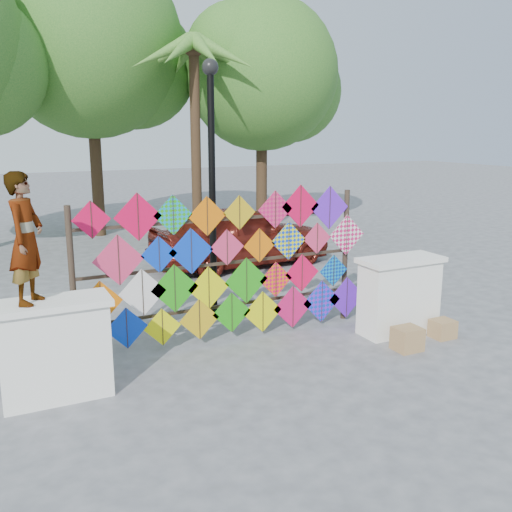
% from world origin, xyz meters
% --- Properties ---
extents(ground, '(80.00, 80.00, 0.00)m').
position_xyz_m(ground, '(0.00, 0.00, 0.00)').
color(ground, gray).
rests_on(ground, ground).
extents(parapet_left, '(1.40, 0.65, 1.28)m').
position_xyz_m(parapet_left, '(-2.70, -0.20, 0.65)').
color(parapet_left, white).
rests_on(parapet_left, ground).
extents(parapet_right, '(1.40, 0.65, 1.28)m').
position_xyz_m(parapet_right, '(2.70, -0.20, 0.65)').
color(parapet_right, white).
rests_on(parapet_right, ground).
extents(kite_rack, '(4.95, 0.24, 2.44)m').
position_xyz_m(kite_rack, '(0.11, 0.72, 1.20)').
color(kite_rack, '#32251C').
rests_on(kite_rack, ground).
extents(tree_mid, '(6.30, 5.60, 8.61)m').
position_xyz_m(tree_mid, '(0.11, 11.03, 5.77)').
color(tree_mid, '#3F311B').
rests_on(tree_mid, ground).
extents(tree_east, '(5.40, 4.80, 7.42)m').
position_xyz_m(tree_east, '(5.09, 9.53, 4.99)').
color(tree_east, '#3F311B').
rests_on(tree_east, ground).
extents(palm_tree, '(3.62, 3.62, 5.83)m').
position_xyz_m(palm_tree, '(2.20, 8.00, 4.95)').
color(palm_tree, '#3F311B').
rests_on(palm_tree, ground).
extents(vendor_woman, '(0.60, 0.68, 1.57)m').
position_xyz_m(vendor_woman, '(-2.92, -0.20, 2.06)').
color(vendor_woman, '#99999E').
rests_on(vendor_woman, parapet_left).
extents(sedan, '(4.61, 2.13, 1.53)m').
position_xyz_m(sedan, '(2.32, 5.28, 0.76)').
color(sedan, maroon).
rests_on(sedan, ground).
extents(lamppost, '(0.28, 0.28, 4.46)m').
position_xyz_m(lamppost, '(0.30, 2.00, 2.69)').
color(lamppost, black).
rests_on(lamppost, ground).
extents(cardboard_box_near, '(0.40, 0.36, 0.36)m').
position_xyz_m(cardboard_box_near, '(2.32, -0.88, 0.18)').
color(cardboard_box_near, '#A1704E').
rests_on(cardboard_box_near, ground).
extents(cardboard_box_far, '(0.35, 0.32, 0.30)m').
position_xyz_m(cardboard_box_far, '(3.20, -0.72, 0.15)').
color(cardboard_box_far, '#A1704E').
rests_on(cardboard_box_far, ground).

